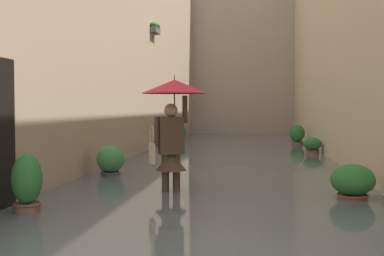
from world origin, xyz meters
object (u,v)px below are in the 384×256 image
Objects in this scene: potted_plant_mid_right at (182,136)px; potted_plant_mid_left at (353,184)px; person_wading at (173,113)px; potted_plant_far_left at (312,147)px; potted_plant_near_left at (297,136)px; potted_plant_near_right at (27,189)px; potted_plant_far_right at (111,162)px.

potted_plant_mid_right is 1.17× the size of potted_plant_mid_left.
person_wading is 7.49m from potted_plant_far_left.
potted_plant_near_left is at bearing 174.98° from potted_plant_mid_right.
person_wading reaches higher than potted_plant_near_right.
person_wading reaches higher than potted_plant_far_right.
potted_plant_near_left is at bearing -109.66° from potted_plant_near_right.
person_wading is at bearing 132.86° from potted_plant_far_right.
potted_plant_mid_right is at bearing -90.08° from potted_plant_near_right.
potted_plant_far_left is (-2.96, -6.80, -1.08)m from person_wading.
potted_plant_far_right is 9.22m from potted_plant_mid_right.
potted_plant_far_right is at bearing 48.60° from potted_plant_far_left.
potted_plant_far_left is at bearing 137.74° from potted_plant_mid_right.
potted_plant_near_right is at bearing 49.18° from person_wading.
potted_plant_far_left is (-4.51, 4.10, -0.06)m from potted_plant_mid_right.
potted_plant_near_right is (4.40, 12.33, 0.00)m from potted_plant_near_left.
person_wading is at bearing -5.14° from potted_plant_mid_left.
potted_plant_mid_right is 4.40m from potted_plant_near_left.
potted_plant_near_left reaches higher than potted_plant_mid_right.
person_wading reaches higher than potted_plant_mid_right.
person_wading is at bearing -130.82° from potted_plant_near_right.
potted_plant_mid_right is 6.10m from potted_plant_far_left.
potted_plant_near_left is 1.37× the size of potted_plant_far_left.
potted_plant_near_right is (1.57, 1.82, -0.95)m from person_wading.
potted_plant_mid_left is (0.09, 10.76, -0.10)m from potted_plant_near_left.
potted_plant_far_left is (-0.22, -7.04, -0.02)m from potted_plant_mid_left.
person_wading is at bearing 66.46° from potted_plant_far_left.
potted_plant_near_right reaches higher than potted_plant_far_left.
potted_plant_mid_left is at bearing 155.92° from potted_plant_far_right.
potted_plant_mid_left is 1.04× the size of potted_plant_far_left.
potted_plant_mid_left is 0.74× the size of potted_plant_near_right.
potted_plant_mid_right is at bearing -68.91° from potted_plant_mid_left.
potted_plant_mid_left is (-4.30, 1.92, -0.05)m from potted_plant_far_right.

